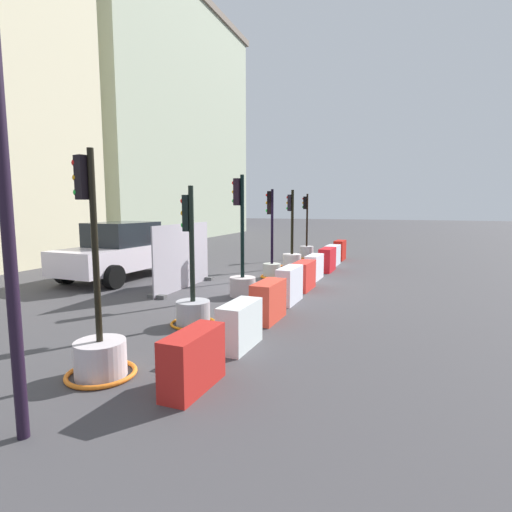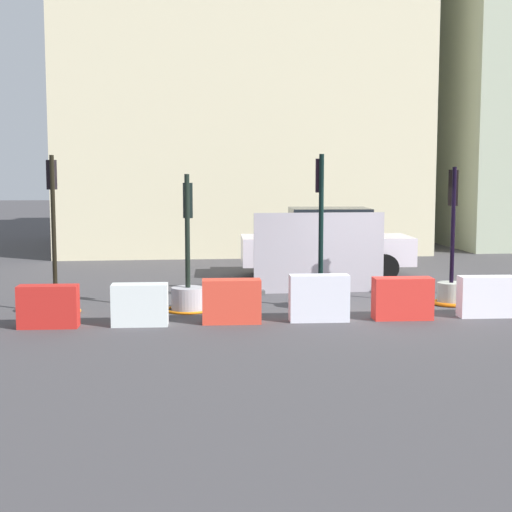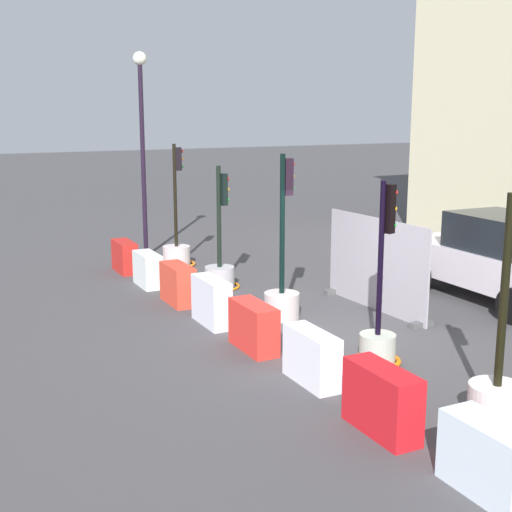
# 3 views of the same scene
# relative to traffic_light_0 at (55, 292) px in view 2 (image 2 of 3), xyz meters

# --- Properties ---
(ground_plane) EXTENTS (120.00, 120.00, 0.00)m
(ground_plane) POSITION_rel_traffic_light_0_xyz_m (6.69, -0.06, -0.43)
(ground_plane) COLOR #424043
(traffic_light_0) EXTENTS (0.98, 0.98, 3.13)m
(traffic_light_0) POSITION_rel_traffic_light_0_xyz_m (0.00, 0.00, 0.00)
(traffic_light_0) COLOR silver
(traffic_light_0) RESTS_ON ground_plane
(traffic_light_1) EXTENTS (0.92, 0.92, 2.76)m
(traffic_light_1) POSITION_rel_traffic_light_0_xyz_m (2.62, -0.04, 0.01)
(traffic_light_1) COLOR #A9A7AE
(traffic_light_1) RESTS_ON ground_plane
(traffic_light_2) EXTENTS (0.68, 0.68, 3.16)m
(traffic_light_2) POSITION_rel_traffic_light_0_xyz_m (5.34, -0.03, 0.14)
(traffic_light_2) COLOR #BCADAC
(traffic_light_2) RESTS_ON ground_plane
(traffic_light_3) EXTENTS (0.76, 0.76, 2.90)m
(traffic_light_3) POSITION_rel_traffic_light_0_xyz_m (8.17, 0.03, 0.05)
(traffic_light_3) COLOR #ABAEA1
(traffic_light_3) RESTS_ON ground_plane
(construction_barrier_0) EXTENTS (1.08, 0.44, 0.77)m
(construction_barrier_0) POSITION_rel_traffic_light_0_xyz_m (0.07, -1.42, -0.05)
(construction_barrier_0) COLOR red
(construction_barrier_0) RESTS_ON ground_plane
(construction_barrier_1) EXTENTS (1.04, 0.46, 0.77)m
(construction_barrier_1) POSITION_rel_traffic_light_0_xyz_m (1.71, -1.42, -0.05)
(construction_barrier_1) COLOR silver
(construction_barrier_1) RESTS_ON ground_plane
(construction_barrier_2) EXTENTS (1.10, 0.48, 0.82)m
(construction_barrier_2) POSITION_rel_traffic_light_0_xyz_m (3.39, -1.39, -0.02)
(construction_barrier_2) COLOR red
(construction_barrier_2) RESTS_ON ground_plane
(construction_barrier_3) EXTENTS (1.13, 0.42, 0.88)m
(construction_barrier_3) POSITION_rel_traffic_light_0_xyz_m (5.04, -1.40, 0.01)
(construction_barrier_3) COLOR silver
(construction_barrier_3) RESTS_ON ground_plane
(construction_barrier_4) EXTENTS (1.14, 0.47, 0.80)m
(construction_barrier_4) POSITION_rel_traffic_light_0_xyz_m (6.66, -1.39, -0.03)
(construction_barrier_4) COLOR red
(construction_barrier_4) RESTS_ON ground_plane
(construction_barrier_5) EXTENTS (1.10, 0.43, 0.79)m
(construction_barrier_5) POSITION_rel_traffic_light_0_xyz_m (8.35, -1.35, -0.03)
(construction_barrier_5) COLOR white
(construction_barrier_5) RESTS_ON ground_plane
(car_white_van) EXTENTS (4.61, 2.37, 1.84)m
(car_white_van) POSITION_rel_traffic_light_0_xyz_m (6.45, 4.62, 0.46)
(car_white_van) COLOR silver
(car_white_van) RESTS_ON ground_plane
(building_main_facade) EXTENTS (12.91, 9.60, 14.09)m
(building_main_facade) POSITION_rel_traffic_light_0_xyz_m (4.79, 13.60, 6.63)
(building_main_facade) COLOR beige
(building_main_facade) RESTS_ON ground_plane
(site_fence_panel) EXTENTS (3.05, 0.50, 1.86)m
(site_fence_panel) POSITION_rel_traffic_light_0_xyz_m (5.71, 1.93, 0.44)
(site_fence_panel) COLOR #9D98A2
(site_fence_panel) RESTS_ON ground_plane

